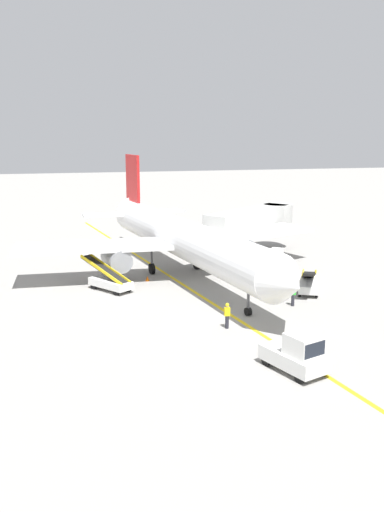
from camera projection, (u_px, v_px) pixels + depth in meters
name	position (u px, v px, depth m)	size (l,w,h in m)	color
ground_plane	(243.00, 318.00, 36.97)	(300.00, 300.00, 0.00)	gray
taxi_line_yellow	(205.00, 298.00, 41.35)	(0.30, 80.00, 0.01)	yellow
airliner	(181.00, 237.00, 47.46)	(28.27, 35.27, 10.10)	white
jet_bridge	(256.00, 221.00, 55.84)	(11.81, 9.56, 4.85)	beige
pushback_tug	(297.00, 354.00, 28.32)	(2.95, 4.02, 2.20)	silver
baggage_tug_near_wing	(275.00, 262.00, 49.26)	(2.58, 2.65, 2.10)	silver
baggage_tug_by_cargo_door	(261.00, 270.00, 46.05)	(2.55, 1.61, 2.10)	silver
belt_loader_forward_hold	(308.00, 283.00, 42.73)	(3.31, 5.05, 2.59)	silver
belt_loader_aft_hold	(110.00, 281.00, 43.38)	(3.88, 4.82, 2.59)	silver
ground_crew_marshaller	(227.00, 315.00, 34.75)	(0.36, 0.24, 1.70)	#26262D
ground_crew_wing_walker	(293.00, 294.00, 39.34)	(0.36, 0.24, 1.70)	#26262D
safety_cone_nose_left	(226.00, 262.00, 52.21)	(0.36, 0.36, 0.44)	orange
safety_cone_nose_right	(262.00, 291.00, 42.49)	(0.36, 0.36, 0.44)	orange
safety_cone_wingtip_left	(124.00, 269.00, 49.34)	(0.36, 0.36, 0.44)	orange
safety_cone_wingtip_right	(147.00, 278.00, 46.21)	(0.36, 0.36, 0.44)	orange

